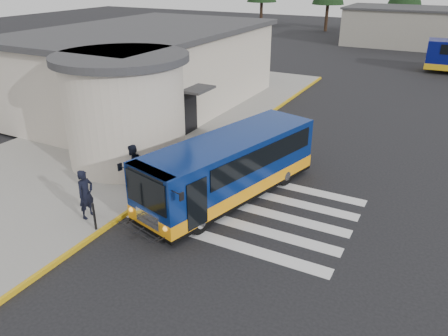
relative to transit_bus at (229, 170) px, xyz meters
The scene contains 9 objects.
ground 1.85m from the transit_bus, 12.85° to the left, with size 140.00×140.00×0.00m, color black.
sidewalk 8.81m from the transit_bus, 150.37° to the left, with size 10.00×34.00×0.15m, color gray.
curb_strip 5.18m from the transit_bus, 121.49° to the left, with size 0.12×34.00×0.16m, color gold.
station_building 11.97m from the transit_bus, 142.56° to the left, with size 12.70×18.70×4.80m.
crosswalk 1.55m from the transit_bus, 27.96° to the right, with size 8.00×5.35×0.01m.
transit_bus is the anchor object (origin of this frame).
pedestrian_a 5.33m from the transit_bus, 132.62° to the right, with size 0.65×0.43×1.79m, color black.
pedestrian_b 3.96m from the transit_bus, 163.93° to the right, with size 0.83×0.65×1.71m, color black.
bollard 5.27m from the transit_bus, 122.25° to the right, with size 0.08×0.08×1.00m, color black.
Camera 1 is at (5.54, -13.83, 8.22)m, focal length 35.00 mm.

